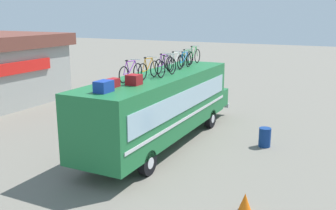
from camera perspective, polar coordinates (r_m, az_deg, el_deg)
name	(u,v)px	position (r m, az deg, el deg)	size (l,w,h in m)	color
ground_plane	(160,144)	(17.35, -1.14, -5.94)	(120.00, 120.00, 0.00)	slate
bus	(162,103)	(17.01, -0.84, 0.23)	(11.57, 2.59, 3.21)	#1E6B38
luggage_bag_1	(104,87)	(13.00, -9.67, 2.76)	(0.62, 0.45, 0.39)	#193899
luggage_bag_2	(112,83)	(13.79, -8.48, 3.26)	(0.65, 0.33, 0.32)	maroon
luggage_bag_3	(134,80)	(14.20, -5.15, 3.81)	(0.50, 0.49, 0.39)	maroon
rooftop_bicycle_1	(131,72)	(14.99, -5.63, 4.98)	(1.70, 0.44, 0.87)	black
rooftop_bicycle_2	(148,69)	(15.51, -2.95, 5.37)	(1.68, 0.44, 0.92)	black
rooftop_bicycle_3	(167,67)	(16.13, -0.16, 5.75)	(1.77, 0.44, 0.94)	black
rooftop_bicycle_4	(164,64)	(17.10, -0.62, 6.13)	(1.74, 0.44, 0.89)	black
rooftop_bicycle_5	(176,62)	(17.75, 1.17, 6.44)	(1.77, 0.44, 0.92)	black
rooftop_bicycle_6	(184,61)	(18.53, 2.49, 6.66)	(1.64, 0.44, 0.86)	black
rooftop_bicycle_7	(186,59)	(19.34, 2.79, 6.98)	(1.72, 0.44, 0.88)	black
rooftop_bicycle_8	(194,56)	(20.11, 3.87, 7.32)	(1.79, 0.44, 0.98)	black
trash_bin	(265,137)	(17.48, 14.36, -4.73)	(0.53, 0.53, 0.86)	navy
traffic_cone	(245,202)	(12.05, 11.52, -14.05)	(0.38, 0.38, 0.53)	orange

